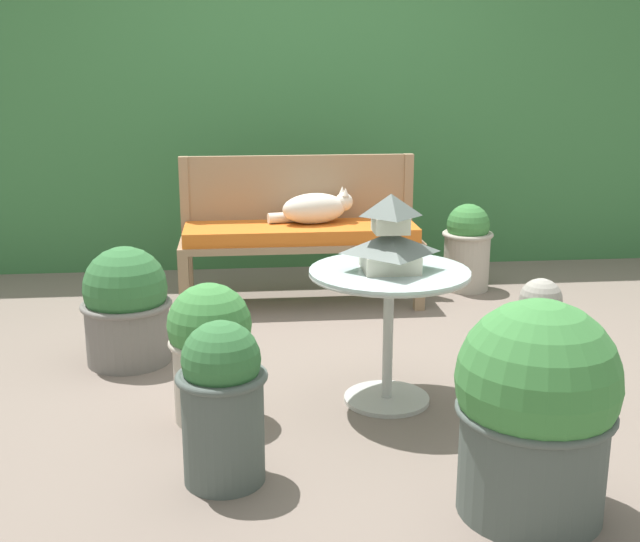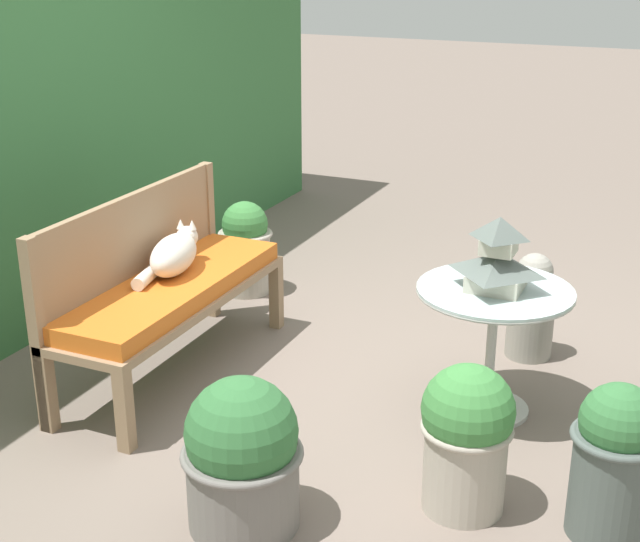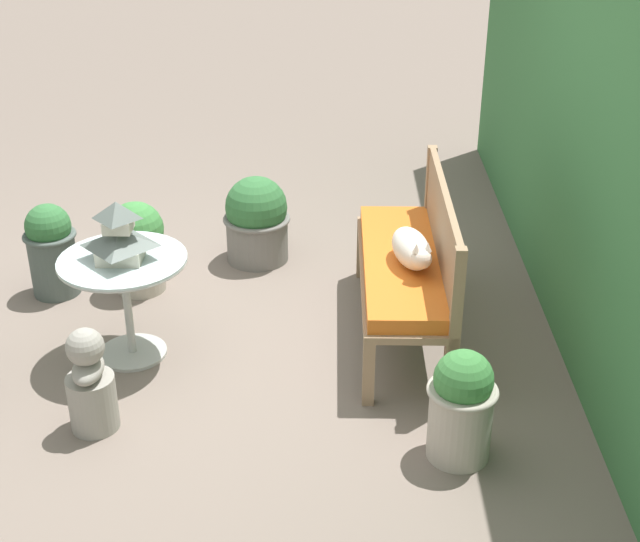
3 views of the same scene
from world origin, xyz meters
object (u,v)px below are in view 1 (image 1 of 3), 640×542
object	(u,v)px
patio_table	(389,299)
potted_plant_path_edge	(535,410)
pagoda_birdhouse	(390,238)
potted_plant_table_far	(222,400)
potted_plant_bench_right	(467,246)
potted_plant_bench_left	(210,349)
garden_bust	(537,346)
garden_bench	(301,238)
potted_plant_patio_mid	(126,307)
cat	(315,208)

from	to	relation	value
patio_table	potted_plant_path_edge	xyz separation A→B (m)	(0.31, -0.92, -0.11)
patio_table	pagoda_birdhouse	xyz separation A→B (m)	(0.00, 0.00, 0.26)
patio_table	potted_plant_table_far	xyz separation A→B (m)	(-0.70, -0.61, -0.16)
potted_plant_bench_right	potted_plant_bench_left	size ratio (longest dim) A/B	0.96
garden_bust	potted_plant_bench_right	xyz separation A→B (m)	(0.19, 1.74, 0.04)
garden_bench	potted_plant_patio_mid	bearing A→B (deg)	-136.19
patio_table	potted_plant_table_far	world-z (taller)	patio_table
patio_table	potted_plant_bench_left	xyz separation A→B (m)	(-0.75, -0.10, -0.16)
garden_bust	potted_plant_table_far	xyz separation A→B (m)	(-1.35, -0.56, 0.06)
garden_bust	potted_plant_table_far	distance (m)	1.46
potted_plant_bench_right	potted_plant_bench_left	xyz separation A→B (m)	(-1.59, -1.79, 0.02)
cat	patio_table	world-z (taller)	cat
potted_plant_path_edge	potted_plant_table_far	bearing A→B (deg)	163.12
cat	potted_plant_path_edge	world-z (taller)	potted_plant_path_edge
pagoda_birdhouse	potted_plant_patio_mid	world-z (taller)	pagoda_birdhouse
cat	potted_plant_bench_right	bearing A→B (deg)	-2.83
garden_bust	potted_plant_bench_right	bearing A→B (deg)	81.04
garden_bust	potted_plant_path_edge	xyz separation A→B (m)	(-0.34, -0.87, 0.11)
pagoda_birdhouse	potted_plant_bench_right	bearing A→B (deg)	63.80
pagoda_birdhouse	patio_table	bearing A→B (deg)	-90.00
patio_table	pagoda_birdhouse	distance (m)	0.26
pagoda_birdhouse	potted_plant_path_edge	distance (m)	1.04
garden_bench	garden_bust	world-z (taller)	garden_bust
garden_bench	potted_plant_path_edge	xyz separation A→B (m)	(0.56, -2.41, -0.05)
garden_bust	potted_plant_patio_mid	distance (m)	1.94
garden_bust	potted_plant_bench_right	size ratio (longest dim) A/B	0.98
potted_plant_path_edge	potted_plant_table_far	xyz separation A→B (m)	(-1.00, 0.30, -0.06)
patio_table	potted_plant_path_edge	distance (m)	0.97
patio_table	potted_plant_patio_mid	world-z (taller)	patio_table
garden_bench	potted_plant_path_edge	size ratio (longest dim) A/B	1.99
pagoda_birdhouse	potted_plant_patio_mid	xyz separation A→B (m)	(-1.18, 0.60, -0.45)
potted_plant_patio_mid	potted_plant_path_edge	bearing A→B (deg)	-45.58
garden_bust	potted_plant_path_edge	size ratio (longest dim) A/B	0.76
garden_bust	potted_plant_path_edge	bearing A→B (deg)	-114.33
pagoda_birdhouse	cat	bearing A→B (deg)	96.12
potted_plant_bench_right	cat	bearing A→B (deg)	-170.81
potted_plant_bench_left	potted_plant_patio_mid	xyz separation A→B (m)	(-0.43, 0.70, -0.02)
patio_table	potted_plant_bench_right	distance (m)	1.90
pagoda_birdhouse	potted_plant_bench_right	distance (m)	1.94
garden_bench	potted_plant_table_far	distance (m)	2.15
garden_bench	potted_plant_path_edge	world-z (taller)	potted_plant_path_edge
cat	potted_plant_path_edge	bearing A→B (deg)	-91.12
garden_bust	garden_bench	bearing A→B (deg)	117.61
cat	potted_plant_bench_left	size ratio (longest dim) A/B	0.90
garden_bench	potted_plant_table_far	world-z (taller)	potted_plant_table_far
garden_bench	pagoda_birdhouse	xyz separation A→B (m)	(0.26, -1.49, 0.32)
potted_plant_bench_left	pagoda_birdhouse	bearing A→B (deg)	7.38
potted_plant_bench_right	potted_plant_patio_mid	bearing A→B (deg)	-151.56
potted_plant_bench_right	pagoda_birdhouse	bearing A→B (deg)	-116.20
potted_plant_path_edge	potted_plant_table_far	distance (m)	1.05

